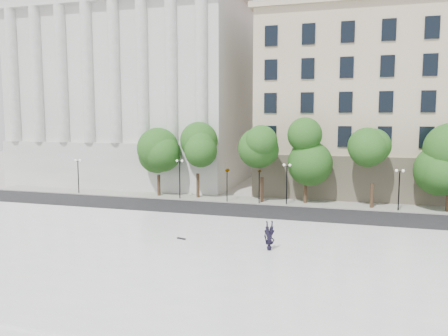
{
  "coord_description": "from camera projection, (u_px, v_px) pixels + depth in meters",
  "views": [
    {
      "loc": [
        12.63,
        -22.18,
        9.02
      ],
      "look_at": [
        3.29,
        10.0,
        5.19
      ],
      "focal_mm": 35.0,
      "sensor_mm": 36.0,
      "label": 1
    }
  ],
  "objects": [
    {
      "name": "street_trees",
      "position": [
        291.0,
        157.0,
        45.79
      ],
      "size": [
        34.71,
        4.79,
        7.64
      ],
      "color": "#382619",
      "rests_on": "ground"
    },
    {
      "name": "ground",
      "position": [
        123.0,
        272.0,
        25.68
      ],
      "size": [
        160.0,
        160.0,
        0.0
      ],
      "primitive_type": "plane",
      "color": "beige",
      "rests_on": "ground"
    },
    {
      "name": "traffic_light_east",
      "position": [
        259.0,
        170.0,
        45.56
      ],
      "size": [
        0.43,
        1.61,
        4.14
      ],
      "color": "black",
      "rests_on": "ground"
    },
    {
      "name": "person_lying",
      "position": [
        269.0,
        246.0,
        28.47
      ],
      "size": [
        1.42,
        2.05,
        0.53
      ],
      "primitive_type": "imported",
      "rotation": [
        -1.54,
        0.0,
        0.42
      ],
      "color": "black",
      "rests_on": "plaza"
    },
    {
      "name": "traffic_light_west",
      "position": [
        227.0,
        168.0,
        46.52
      ],
      "size": [
        0.98,
        1.87,
        4.24
      ],
      "color": "black",
      "rests_on": "ground"
    },
    {
      "name": "street",
      "position": [
        215.0,
        210.0,
        42.85
      ],
      "size": [
        60.0,
        8.0,
        0.02
      ],
      "primitive_type": "cube",
      "color": "black",
      "rests_on": "ground"
    },
    {
      "name": "building_west",
      "position": [
        148.0,
        93.0,
        65.74
      ],
      "size": [
        31.5,
        27.65,
        25.6
      ],
      "color": "silver",
      "rests_on": "ground"
    },
    {
      "name": "plaza",
      "position": [
        146.0,
        253.0,
        28.52
      ],
      "size": [
        44.0,
        22.0,
        0.45
      ],
      "primitive_type": "cube",
      "color": "white",
      "rests_on": "ground"
    },
    {
      "name": "building_east",
      "position": [
        411.0,
        102.0,
        56.0
      ],
      "size": [
        36.0,
        26.15,
        23.0
      ],
      "color": "beige",
      "rests_on": "ground"
    },
    {
      "name": "far_sidewalk",
      "position": [
        231.0,
        199.0,
        48.57
      ],
      "size": [
        60.0,
        4.0,
        0.12
      ],
      "primitive_type": "cube",
      "color": "gray",
      "rests_on": "ground"
    },
    {
      "name": "skateboard",
      "position": [
        181.0,
        239.0,
        31.1
      ],
      "size": [
        0.74,
        0.38,
        0.07
      ],
      "primitive_type": "cube",
      "rotation": [
        0.0,
        0.0,
        -0.29
      ],
      "color": "black",
      "rests_on": "plaza"
    },
    {
      "name": "lamp_posts",
      "position": [
        226.0,
        175.0,
        46.94
      ],
      "size": [
        36.7,
        0.28,
        4.47
      ],
      "color": "black",
      "rests_on": "ground"
    }
  ]
}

